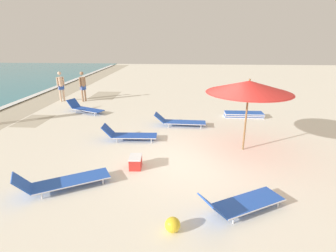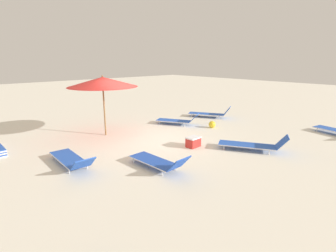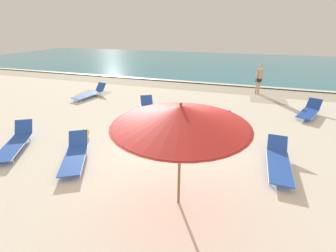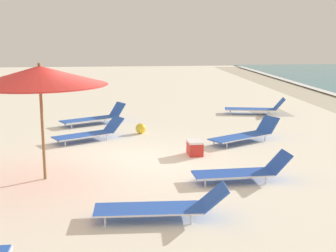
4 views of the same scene
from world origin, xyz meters
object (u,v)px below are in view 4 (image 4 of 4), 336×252
Objects in this scene: sun_lounger_beside_umbrella at (246,134)px; sun_lounger_near_water_right at (90,133)px; beach_ball at (141,128)px; sun_lounger_near_water_left at (95,117)px; cooler_box at (195,148)px; sun_lounger_mid_beach_pair_a at (162,206)px; sun_lounger_mid_beach_solo at (256,108)px; sun_lounger_mid_beach_pair_b at (243,171)px; beach_umbrella at (40,76)px.

sun_lounger_beside_umbrella is 4.40m from sun_lounger_near_water_right.
beach_ball is at bearing 87.19° from sun_lounger_near_water_right.
sun_lounger_near_water_left reaches higher than sun_lounger_near_water_right.
cooler_box is at bearing 25.96° from sun_lounger_near_water_right.
sun_lounger_beside_umbrella is 1.01× the size of sun_lounger_mid_beach_pair_a.
sun_lounger_near_water_left is 6.02m from sun_lounger_mid_beach_solo.
sun_lounger_near_water_left is 0.99× the size of sun_lounger_mid_beach_pair_a.
sun_lounger_near_water_left is at bearing 28.86° from cooler_box.
sun_lounger_mid_beach_pair_b is at bearing 135.88° from sun_lounger_mid_beach_pair_a.
sun_lounger_near_water_right is (2.40, -0.04, -0.00)m from sun_lounger_near_water_left.
sun_lounger_mid_beach_pair_a is (8.21, 1.45, -0.01)m from sun_lounger_near_water_left.
sun_lounger_mid_beach_solo is 6.40m from cooler_box.
sun_lounger_mid_beach_solo is 8.11m from sun_lounger_mid_beach_pair_b.
beach_umbrella is at bearing -134.32° from sun_lounger_mid_beach_pair_a.
sun_lounger_beside_umbrella reaches higher than sun_lounger_near_water_right.
cooler_box is at bearing -18.45° from sun_lounger_mid_beach_solo.
sun_lounger_near_water_right is 0.91× the size of sun_lounger_mid_beach_solo.
sun_lounger_near_water_left is 1.09× the size of sun_lounger_mid_beach_pair_b.
sun_lounger_near_water_right is at bearing -128.28° from sun_lounger_beside_umbrella.
beach_umbrella is at bearing 111.19° from cooler_box.
sun_lounger_mid_beach_solo is (-1.25, 5.89, -0.00)m from sun_lounger_near_water_left.
sun_lounger_near_water_left reaches higher than sun_lounger_mid_beach_pair_b.
sun_lounger_mid_beach_pair_a is 1.10× the size of sun_lounger_mid_beach_pair_b.
sun_lounger_near_water_left reaches higher than beach_ball.
sun_lounger_near_water_right is at bearing 52.05° from cooler_box.
beach_ball is (2.91, -4.44, -0.06)m from sun_lounger_mid_beach_solo.
sun_lounger_mid_beach_pair_b is 5.13m from beach_ball.
sun_lounger_mid_beach_pair_a is at bearing -48.99° from sun_lounger_mid_beach_pair_b.
sun_lounger_near_water_right is 1.66m from beach_ball.
beach_umbrella is 4.28m from cooler_box.
sun_lounger_near_water_right is 6.00m from sun_lounger_mid_beach_pair_a.
beach_umbrella reaches higher than sun_lounger_mid_beach_solo.
sun_lounger_beside_umbrella is at bearing -56.28° from cooler_box.
sun_lounger_near_water_right is 5.25m from sun_lounger_mid_beach_pair_b.
sun_lounger_mid_beach_pair_a is at bearing 43.40° from beach_umbrella.
sun_lounger_mid_beach_pair_b is (0.60, 4.10, -1.95)m from beach_umbrella.
beach_umbrella is 1.22× the size of sun_lounger_mid_beach_solo.
sun_lounger_near_water_left is at bearing -167.68° from sun_lounger_mid_beach_pair_a.
sun_lounger_beside_umbrella reaches higher than sun_lounger_mid_beach_pair_a.
sun_lounger_mid_beach_pair_a is (5.81, 1.49, -0.01)m from sun_lounger_near_water_right.
sun_lounger_mid_beach_solo is at bearing 72.69° from sun_lounger_near_water_left.
sun_lounger_mid_beach_pair_a is 4.30× the size of cooler_box.
sun_lounger_beside_umbrella is at bearing 25.57° from sun_lounger_near_water_left.
sun_lounger_beside_umbrella is 1.09× the size of sun_lounger_near_water_right.
sun_lounger_beside_umbrella is 1.11× the size of sun_lounger_mid_beach_pair_b.
sun_lounger_mid_beach_pair_b is 3.92× the size of cooler_box.
beach_umbrella reaches higher than sun_lounger_near_water_right.
sun_lounger_beside_umbrella is 4.35× the size of cooler_box.
sun_lounger_mid_beach_pair_b is 6.47× the size of beach_ball.
sun_lounger_beside_umbrella is at bearing 64.27° from beach_ball.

